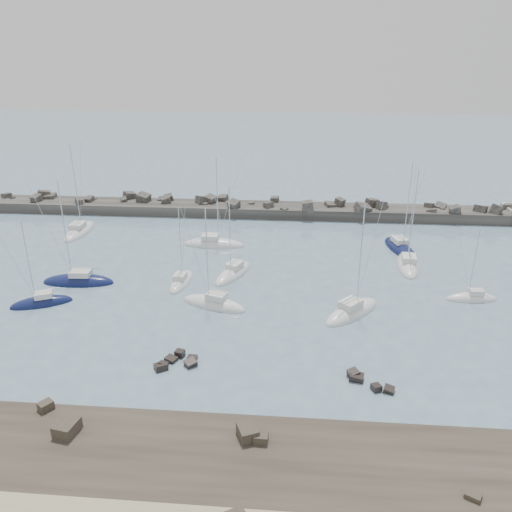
% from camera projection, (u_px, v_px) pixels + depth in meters
% --- Properties ---
extents(ground, '(400.00, 400.00, 0.00)m').
position_uv_depth(ground, '(230.00, 318.00, 55.21)').
color(ground, slate).
rests_on(ground, ground).
extents(rock_shelf, '(140.00, 12.17, 1.70)m').
position_uv_depth(rock_shelf, '(188.00, 473.00, 34.97)').
color(rock_shelf, '#2D261E').
rests_on(rock_shelf, ground).
extents(rock_cluster_near, '(4.12, 3.48, 1.32)m').
position_uv_depth(rock_cluster_near, '(177.00, 363.00, 47.23)').
color(rock_cluster_near, black).
rests_on(rock_cluster_near, ground).
extents(rock_cluster_far, '(4.11, 3.13, 1.15)m').
position_uv_depth(rock_cluster_far, '(361.00, 379.00, 44.60)').
color(rock_cluster_far, black).
rests_on(rock_cluster_far, ground).
extents(breakwater, '(115.00, 7.23, 4.89)m').
position_uv_depth(breakwater, '(218.00, 212.00, 90.65)').
color(breakwater, '#312F2B').
rests_on(breakwater, ground).
extents(sailboat_1, '(3.20, 9.81, 15.36)m').
position_uv_depth(sailboat_1, '(80.00, 232.00, 81.16)').
color(sailboat_1, silver).
rests_on(sailboat_1, ground).
extents(sailboat_2, '(7.19, 4.78, 11.12)m').
position_uv_depth(sailboat_2, '(42.00, 303.00, 58.17)').
color(sailboat_2, '#101843').
rests_on(sailboat_2, ground).
extents(sailboat_3, '(2.76, 6.98, 10.89)m').
position_uv_depth(sailboat_3, '(181.00, 282.00, 63.53)').
color(sailboat_3, silver).
rests_on(sailboat_3, ground).
extents(sailboat_4, '(9.32, 3.05, 14.63)m').
position_uv_depth(sailboat_4, '(214.00, 245.00, 75.78)').
color(sailboat_4, silver).
rests_on(sailboat_4, ground).
extents(sailboat_5, '(8.35, 4.94, 12.76)m').
position_uv_depth(sailboat_5, '(214.00, 305.00, 57.87)').
color(sailboat_5, silver).
rests_on(sailboat_5, ground).
extents(sailboat_6, '(5.51, 8.54, 13.01)m').
position_uv_depth(sailboat_6, '(233.00, 274.00, 65.89)').
color(sailboat_6, silver).
rests_on(sailboat_6, ground).
extents(sailboat_7, '(7.87, 8.23, 13.87)m').
position_uv_depth(sailboat_7, '(352.00, 312.00, 56.13)').
color(sailboat_7, silver).
rests_on(sailboat_7, ground).
extents(sailboat_8, '(5.03, 9.53, 14.46)m').
position_uv_depth(sailboat_8, '(400.00, 249.00, 74.08)').
color(sailboat_8, '#101843').
rests_on(sailboat_8, ground).
extents(sailboat_9, '(6.17, 2.39, 9.74)m').
position_uv_depth(sailboat_9, '(472.00, 299.00, 59.26)').
color(sailboat_9, silver).
rests_on(sailboat_9, ground).
extents(sailboat_10, '(3.81, 9.36, 14.41)m').
position_uv_depth(sailboat_10, '(408.00, 265.00, 68.47)').
color(sailboat_10, silver).
rests_on(sailboat_10, ground).
extents(sailboat_13, '(9.22, 3.29, 14.39)m').
position_uv_depth(sailboat_13, '(79.00, 282.00, 63.55)').
color(sailboat_13, '#101843').
rests_on(sailboat_13, ground).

